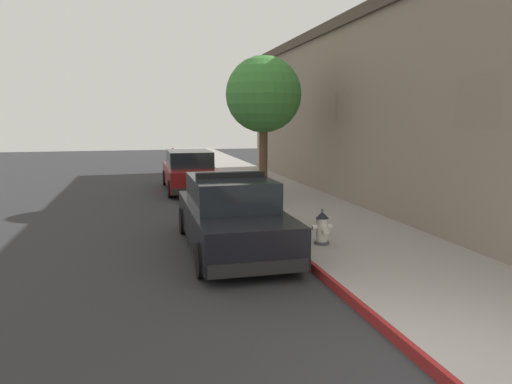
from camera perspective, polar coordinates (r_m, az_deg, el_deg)
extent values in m
cube|color=#2B2B2D|center=(14.44, -18.52, -3.24)|extent=(29.82, 60.00, 0.20)
cube|color=gray|center=(15.13, 4.71, -1.56)|extent=(3.39, 60.00, 0.16)
cube|color=maroon|center=(14.68, -1.73, -1.86)|extent=(0.08, 60.00, 0.16)
cube|color=gray|center=(17.12, 18.91, 8.58)|extent=(5.51, 22.62, 5.74)
cube|color=#473D33|center=(17.40, 19.44, 18.66)|extent=(5.75, 22.86, 0.36)
cube|color=black|center=(10.39, 25.35, 9.94)|extent=(0.06, 1.30, 1.10)
cube|color=black|center=(15.82, 10.51, 9.96)|extent=(0.06, 1.30, 1.10)
cube|color=black|center=(21.74, 3.49, 9.75)|extent=(0.06, 1.30, 1.10)
cube|color=black|center=(10.19, -2.97, -3.79)|extent=(1.84, 4.80, 0.76)
cube|color=black|center=(10.21, -3.17, 0.12)|extent=(1.64, 2.50, 0.60)
cube|color=black|center=(8.05, 0.29, -9.14)|extent=(1.76, 0.16, 0.24)
cube|color=black|center=(12.50, -5.03, -2.66)|extent=(1.76, 0.16, 0.24)
cylinder|color=black|center=(11.77, -8.68, -3.45)|extent=(0.22, 0.64, 0.64)
cylinder|color=black|center=(12.05, -0.50, -3.07)|extent=(0.22, 0.64, 0.64)
cylinder|color=black|center=(8.50, -6.48, -8.22)|extent=(0.22, 0.64, 0.64)
cylinder|color=black|center=(8.88, 4.69, -7.45)|extent=(0.22, 0.64, 0.64)
cube|color=black|center=(10.11, -3.13, 2.09)|extent=(1.48, 0.20, 0.12)
cube|color=red|center=(10.05, -5.09, 2.03)|extent=(0.44, 0.18, 0.11)
cube|color=#1E33E0|center=(10.18, -1.20, 2.15)|extent=(0.44, 0.18, 0.11)
cube|color=maroon|center=(18.84, -8.01, 1.97)|extent=(1.84, 4.80, 0.76)
cube|color=black|center=(18.92, -8.10, 4.07)|extent=(1.64, 2.50, 0.60)
cube|color=black|center=(16.57, -7.13, 0.15)|extent=(1.76, 0.16, 0.24)
cube|color=black|center=(21.19, -8.67, 2.00)|extent=(1.76, 0.16, 0.24)
cylinder|color=black|center=(20.49, -10.90, 1.71)|extent=(0.22, 0.64, 0.64)
cylinder|color=black|center=(20.65, -6.13, 1.88)|extent=(0.22, 0.64, 0.64)
cylinder|color=black|center=(17.13, -10.25, 0.35)|extent=(0.22, 0.64, 0.64)
cylinder|color=black|center=(17.32, -4.56, 0.56)|extent=(0.22, 0.64, 0.64)
cylinder|color=#4C4C51|center=(10.22, 7.95, -6.07)|extent=(0.32, 0.32, 0.06)
cylinder|color=silver|center=(10.15, 7.98, -4.54)|extent=(0.24, 0.24, 0.50)
cone|color=black|center=(10.08, 8.02, -2.77)|extent=(0.28, 0.28, 0.14)
cylinder|color=#4C4C51|center=(10.06, 8.04, -2.21)|extent=(0.05, 0.05, 0.06)
cylinder|color=silver|center=(10.07, 7.09, -4.27)|extent=(0.10, 0.10, 0.10)
cylinder|color=silver|center=(10.20, 8.88, -4.15)|extent=(0.10, 0.10, 0.10)
cylinder|color=silver|center=(9.99, 8.37, -4.71)|extent=(0.13, 0.12, 0.13)
cylinder|color=brown|center=(15.85, 0.90, 3.92)|extent=(0.28, 0.28, 2.57)
sphere|color=#387A33|center=(15.81, 0.92, 11.74)|extent=(2.50, 2.50, 2.50)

